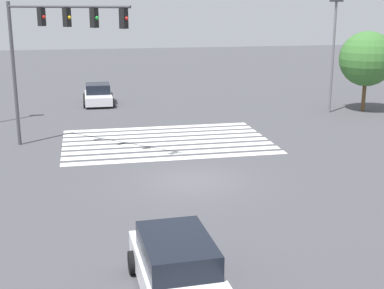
{
  "coord_description": "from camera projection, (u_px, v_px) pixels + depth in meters",
  "views": [
    {
      "loc": [
        4.28,
        20.63,
        7.1
      ],
      "look_at": [
        0.0,
        0.0,
        1.56
      ],
      "focal_mm": 50.0,
      "sensor_mm": 36.0,
      "label": 1
    }
  ],
  "objects": [
    {
      "name": "traffic_signal_mast",
      "position": [
        51.0,
        39.0,
        24.98
      ],
      "size": [
        5.59,
        5.59,
        7.24
      ],
      "rotation": [
        0.0,
        0.0,
        2.36
      ],
      "color": "#47474C",
      "rests_on": "ground_plane"
    },
    {
      "name": "ground_plane",
      "position": [
        192.0,
        181.0,
        22.19
      ],
      "size": [
        138.62,
        138.62,
        0.0
      ],
      "primitive_type": "plane",
      "color": "#47474C"
    },
    {
      "name": "tree_corner_b",
      "position": [
        367.0,
        59.0,
        35.75
      ],
      "size": [
        3.66,
        3.66,
        5.39
      ],
      "color": "brown",
      "rests_on": "ground_plane"
    },
    {
      "name": "street_light_pole_a",
      "position": [
        334.0,
        45.0,
        35.09
      ],
      "size": [
        0.8,
        0.36,
        7.45
      ],
      "color": "slate",
      "rests_on": "ground_plane"
    },
    {
      "name": "crosswalk_markings",
      "position": [
        166.0,
        141.0,
        28.55
      ],
      "size": [
        10.9,
        7.25,
        0.01
      ],
      "rotation": [
        0.0,
        0.0,
        1.57
      ],
      "color": "silver",
      "rests_on": "ground_plane"
    },
    {
      "name": "car_1",
      "position": [
        98.0,
        95.0,
        39.09
      ],
      "size": [
        2.2,
        4.2,
        1.45
      ],
      "rotation": [
        0.0,
        0.0,
        1.56
      ],
      "color": "silver",
      "rests_on": "ground_plane"
    },
    {
      "name": "car_2",
      "position": [
        178.0,
        270.0,
        13.29
      ],
      "size": [
        2.27,
        4.8,
        1.47
      ],
      "rotation": [
        0.0,
        0.0,
        1.61
      ],
      "color": "silver",
      "rests_on": "ground_plane"
    }
  ]
}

